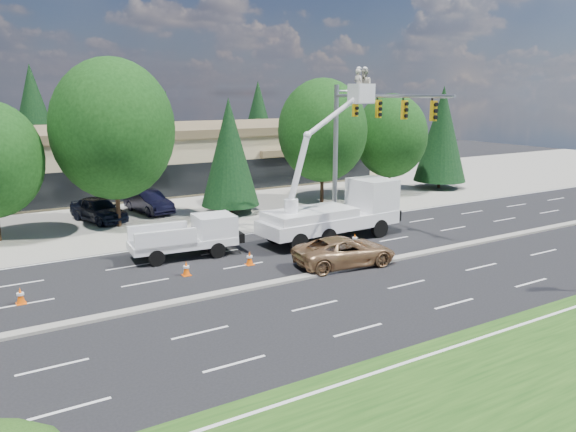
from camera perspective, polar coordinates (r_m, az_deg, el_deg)
ground at (r=25.64m, az=-1.28°, el=-6.89°), size 140.00×140.00×0.00m
concrete_apron at (r=43.53m, az=-14.66°, el=0.77°), size 140.00×22.00×0.01m
grass_verge at (r=16.79m, az=23.04°, el=-18.91°), size 140.00×10.00×0.01m
road_median at (r=25.62m, az=-1.28°, el=-6.76°), size 120.00×0.55×0.12m
strip_mall at (r=52.64m, az=-18.04°, el=5.63°), size 50.40×15.40×5.50m
tree_front_d at (r=37.15m, az=-17.35°, el=8.42°), size 7.70×7.70×10.68m
tree_front_e at (r=40.03m, az=-5.97°, el=6.47°), size 4.15×4.15×8.18m
tree_front_f at (r=43.96m, az=3.54°, el=8.66°), size 6.93×6.93×9.62m
tree_front_g at (r=48.35m, az=10.41°, el=8.01°), size 6.10×6.10×8.46m
tree_front_h at (r=52.53m, az=15.35°, el=8.05°), size 4.63×4.63×9.12m
tree_back_b at (r=63.51m, az=-24.41°, el=9.17°), size 5.78×5.78×11.39m
tree_back_c at (r=66.83m, az=-12.22°, el=8.88°), size 4.46×4.46×8.79m
tree_back_d at (r=71.67m, az=-3.04°, el=9.87°), size 5.07×5.07×9.99m
signal_mast at (r=35.79m, az=6.98°, el=8.43°), size 2.76×10.16×9.00m
utility_pickup at (r=30.06m, az=-9.86°, el=-2.44°), size 5.67×2.56×2.11m
bucket_truck at (r=33.18m, az=5.31°, el=1.31°), size 8.88×3.19×9.94m
traffic_cone_a at (r=25.65m, az=-25.54°, el=-7.33°), size 0.40×0.40×0.70m
traffic_cone_b at (r=27.09m, az=-10.29°, el=-5.27°), size 0.40×0.40×0.70m
traffic_cone_c at (r=28.34m, az=-3.92°, el=-4.30°), size 0.40×0.40×0.70m
traffic_cone_d at (r=32.05m, az=6.80°, el=-2.39°), size 0.40×0.40×0.70m
minivan at (r=28.22m, az=5.79°, el=-3.59°), size 5.48×3.04×1.45m
parked_car_west at (r=39.70m, az=-18.69°, el=0.65°), size 3.32×5.28×1.68m
parked_car_east at (r=41.65m, az=-13.97°, el=1.40°), size 2.48×5.05×1.59m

